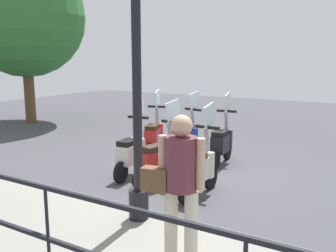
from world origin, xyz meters
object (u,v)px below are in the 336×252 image
scooter_far_2 (154,136)px  tree_large (24,17)px  scooter_near_0 (199,168)px  scooter_near_2 (132,152)px  scooter_far_0 (222,142)px  scooter_far_1 (185,139)px  scooter_near_1 (159,159)px  lamp_post_near (137,83)px  pedestrian_with_bag (179,180)px

scooter_far_2 → tree_large: bearing=58.0°
scooter_near_0 → scooter_near_2: size_ratio=1.00×
scooter_far_0 → scooter_far_1: same height
scooter_near_1 → scooter_far_0: same height
lamp_post_near → tree_large: (4.95, 8.16, 1.65)m
scooter_near_0 → scooter_far_1: same height
tree_large → scooter_near_2: bearing=-115.2°
scooter_near_0 → scooter_far_0: size_ratio=1.00×
scooter_near_1 → scooter_far_1: bearing=29.2°
pedestrian_with_bag → tree_large: (5.67, 9.17, 2.55)m
tree_large → scooter_far_1: bearing=-103.0°
scooter_near_0 → scooter_far_0: bearing=14.6°
pedestrian_with_bag → scooter_near_0: size_ratio=1.03×
scooter_near_0 → scooter_near_2: bearing=83.1°
lamp_post_near → scooter_near_1: size_ratio=2.69×
lamp_post_near → scooter_far_1: 3.79m
pedestrian_with_bag → scooter_far_1: bearing=17.1°
scooter_near_1 → scooter_far_2: size_ratio=1.00×
scooter_near_2 → scooter_far_1: (1.55, -0.34, 0.00)m
tree_large → scooter_near_0: tree_large is taller
scooter_near_1 → scooter_near_2: 0.73m
scooter_near_0 → scooter_far_1: size_ratio=1.00×
lamp_post_near → scooter_far_0: lamp_post_near is taller
lamp_post_near → scooter_near_2: lamp_post_near is taller
scooter_far_1 → scooter_far_2: 0.81m
tree_large → scooter_far_0: bearing=-100.7°
tree_large → scooter_near_1: bearing=-114.0°
tree_large → scooter_near_0: 9.54m
scooter_near_1 → scooter_far_2: 2.07m
pedestrian_with_bag → scooter_far_0: (4.17, 1.26, -0.60)m
tree_large → scooter_near_0: (-3.45, -8.32, -3.15)m
pedestrian_with_bag → scooter_near_2: (2.49, 2.42, -0.60)m
scooter_near_2 → pedestrian_with_bag: bearing=-141.9°
scooter_near_2 → scooter_far_0: (1.68, -1.17, 0.00)m
lamp_post_near → scooter_near_0: size_ratio=2.69×
pedestrian_with_bag → tree_large: tree_large is taller
pedestrian_with_bag → scooter_near_2: pedestrian_with_bag is taller
scooter_near_2 → scooter_far_2: (1.54, 0.48, 0.00)m
lamp_post_near → scooter_near_2: (1.77, 1.41, -1.49)m
lamp_post_near → scooter_near_2: bearing=38.5°
lamp_post_near → scooter_near_1: bearing=22.8°
lamp_post_near → scooter_far_0: 3.77m
lamp_post_near → scooter_far_2: size_ratio=2.69×
scooter_near_2 → tree_large: bearing=58.7°
pedestrian_with_bag → scooter_far_2: size_ratio=1.03×
scooter_near_0 → scooter_far_2: 2.74m
lamp_post_near → scooter_far_2: 4.10m
scooter_near_0 → scooter_near_1: same height
scooter_far_2 → scooter_far_0: bearing=-102.6°
scooter_near_2 → scooter_near_0: bearing=-105.9°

